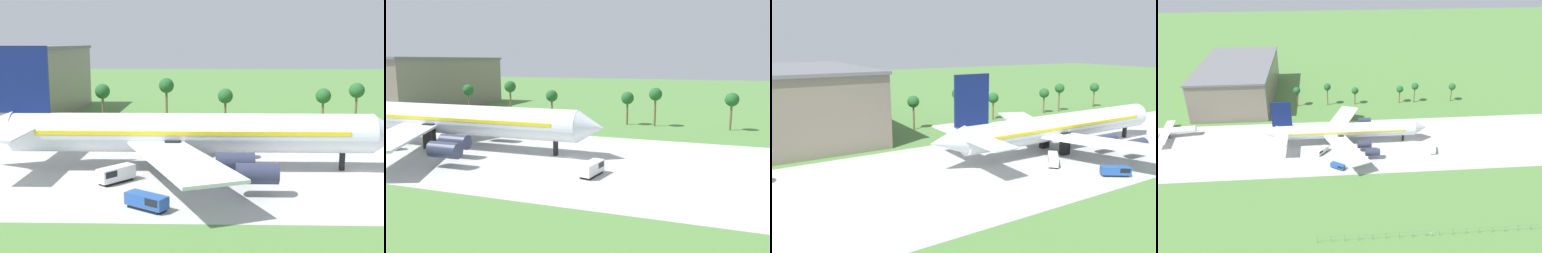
% 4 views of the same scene
% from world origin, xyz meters
% --- Properties ---
extents(ground_plane, '(600.00, 600.00, 0.00)m').
position_xyz_m(ground_plane, '(0.00, 0.00, 0.00)').
color(ground_plane, '#517F3D').
extents(taxiway_strip, '(320.00, 44.00, 0.02)m').
position_xyz_m(taxiway_strip, '(0.00, 0.00, 0.01)').
color(taxiway_strip, '#B2B2AD').
rests_on(taxiway_strip, ground_plane).
extents(jet_airliner, '(69.74, 53.03, 19.64)m').
position_xyz_m(jet_airliner, '(-28.30, 1.91, 5.92)').
color(jet_airliner, silver).
rests_on(jet_airliner, ground_plane).
extents(fuel_truck, '(3.07, 5.54, 2.28)m').
position_xyz_m(fuel_truck, '(7.23, -8.13, 1.24)').
color(fuel_truck, black).
rests_on(fuel_truck, ground_plane).
extents(terminal_building, '(36.72, 61.20, 19.20)m').
position_xyz_m(terminal_building, '(-80.61, 54.57, 9.62)').
color(terminal_building, slate).
rests_on(terminal_building, ground_plane).
extents(palm_tree_row, '(83.82, 3.60, 11.81)m').
position_xyz_m(palm_tree_row, '(-9.89, 41.14, 8.25)').
color(palm_tree_row, brown).
rests_on(palm_tree_row, ground_plane).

